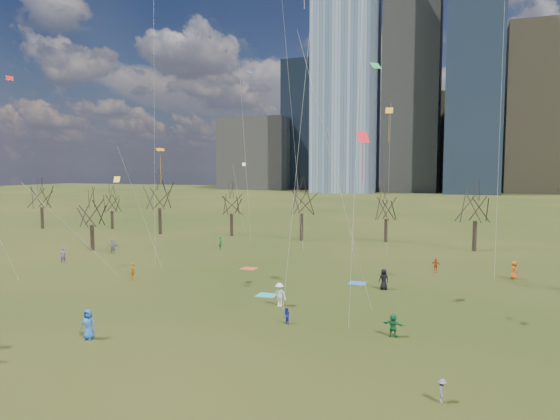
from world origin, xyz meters
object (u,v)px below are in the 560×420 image
(blanket_teal, at_px, (267,295))
(person_4, at_px, (133,272))
(blanket_navy, at_px, (357,283))
(blanket_crimson, at_px, (249,269))
(person_0, at_px, (88,324))

(blanket_teal, distance_m, person_4, 14.19)
(blanket_teal, bearing_deg, blanket_navy, 48.19)
(blanket_navy, height_order, blanket_crimson, same)
(blanket_navy, xyz_separation_m, blanket_crimson, (-12.32, 2.69, 0.00))
(blanket_crimson, bearing_deg, blanket_navy, -12.33)
(blanket_teal, height_order, blanket_crimson, same)
(blanket_crimson, height_order, person_4, person_4)
(blanket_teal, distance_m, person_0, 15.46)
(blanket_navy, bearing_deg, person_0, -121.28)
(blanket_teal, height_order, blanket_navy, same)
(blanket_navy, bearing_deg, blanket_teal, -131.81)
(blanket_teal, height_order, person_0, person_0)
(person_0, bearing_deg, blanket_navy, 49.09)
(blanket_teal, relative_size, blanket_crimson, 1.00)
(blanket_teal, height_order, person_4, person_4)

